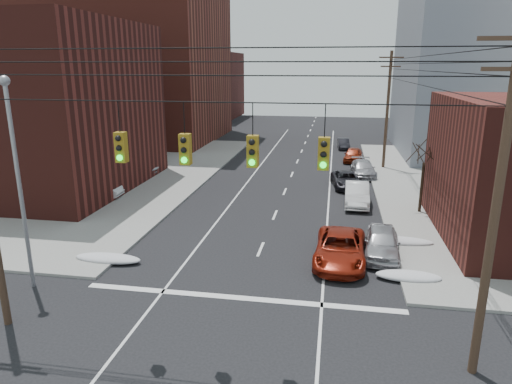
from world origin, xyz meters
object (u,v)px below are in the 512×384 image
at_px(parked_car_f, 343,144).
at_px(lot_car_b, 128,166).
at_px(parked_car_e, 353,155).
at_px(parked_car_a, 382,243).
at_px(parked_car_b, 357,194).
at_px(lot_car_d, 98,170).
at_px(parked_car_c, 346,180).
at_px(lot_car_a, 94,188).
at_px(red_pickup, 340,248).
at_px(parked_car_d, 363,169).
at_px(lot_car_c, 80,167).

height_order(parked_car_f, lot_car_b, lot_car_b).
height_order(parked_car_e, lot_car_b, lot_car_b).
relative_size(parked_car_a, parked_car_b, 0.93).
xyz_separation_m(parked_car_f, lot_car_d, (-21.49, -19.10, 0.22)).
bearing_deg(parked_car_c, lot_car_a, -168.23).
relative_size(red_pickup, parked_car_b, 1.14).
relative_size(parked_car_d, lot_car_d, 1.21).
xyz_separation_m(parked_car_a, parked_car_f, (-1.60, 32.28, -0.14)).
height_order(parked_car_a, lot_car_b, lot_car_b).
relative_size(parked_car_a, lot_car_c, 0.84).
distance_m(parked_car_a, lot_car_c, 28.34).
bearing_deg(parked_car_b, red_pickup, -95.83).
distance_m(lot_car_b, lot_car_d, 2.62).
height_order(parked_car_b, parked_car_c, parked_car_b).
xyz_separation_m(red_pickup, parked_car_b, (1.24, 10.33, 0.03)).
relative_size(parked_car_c, lot_car_a, 1.09).
bearing_deg(red_pickup, parked_car_c, 90.30).
height_order(parked_car_b, lot_car_c, lot_car_c).
bearing_deg(lot_car_a, parked_car_b, -86.59).
bearing_deg(parked_car_d, lot_car_d, -172.21).
relative_size(parked_car_a, lot_car_d, 1.11).
height_order(parked_car_c, parked_car_e, parked_car_e).
bearing_deg(parked_car_b, parked_car_f, 92.68).
bearing_deg(parked_car_f, lot_car_d, -142.35).
bearing_deg(parked_car_c, lot_car_b, 169.68).
xyz_separation_m(lot_car_a, lot_car_b, (-0.75, 7.49, 0.08)).
distance_m(lot_car_a, lot_car_d, 6.53).
height_order(parked_car_b, parked_car_e, parked_car_b).
height_order(parked_car_b, lot_car_a, parked_car_b).
distance_m(parked_car_c, lot_car_a, 19.83).
bearing_deg(red_pickup, lot_car_d, 147.98).
height_order(parked_car_d, lot_car_c, lot_car_c).
xyz_separation_m(parked_car_b, lot_car_a, (-19.35, -1.87, 0.06)).
relative_size(lot_car_a, lot_car_c, 0.79).
xyz_separation_m(lot_car_c, lot_car_d, (1.86, -0.26, -0.09)).
bearing_deg(lot_car_c, parked_car_f, -31.93).
relative_size(parked_car_d, lot_car_a, 1.15).
bearing_deg(parked_car_c, lot_car_d, 174.19).
height_order(parked_car_a, parked_car_c, parked_car_a).
xyz_separation_m(parked_car_d, lot_car_a, (-20.27, -10.89, 0.14)).
height_order(red_pickup, parked_car_e, red_pickup).
relative_size(parked_car_f, lot_car_b, 0.67).
bearing_deg(parked_car_d, parked_car_f, 92.05).
height_order(parked_car_f, lot_car_a, lot_car_a).
bearing_deg(lot_car_b, parked_car_c, -89.74).
xyz_separation_m(lot_car_a, lot_car_c, (-4.68, 6.15, 0.08)).
height_order(lot_car_a, lot_car_c, lot_car_c).
relative_size(red_pickup, parked_car_c, 1.18).
xyz_separation_m(parked_car_b, parked_car_e, (0.21, 15.52, -0.07)).
xyz_separation_m(parked_car_c, parked_car_e, (0.89, 10.72, 0.08)).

